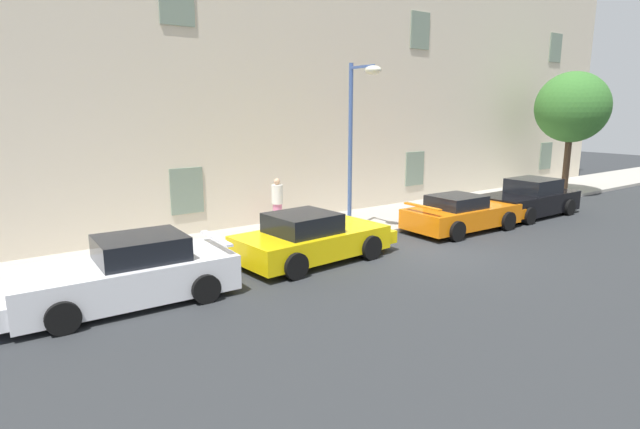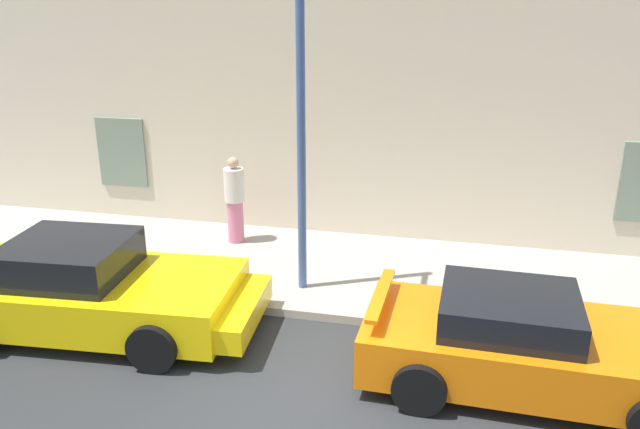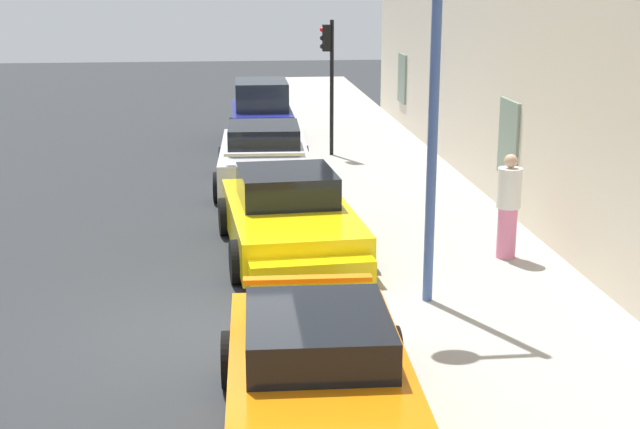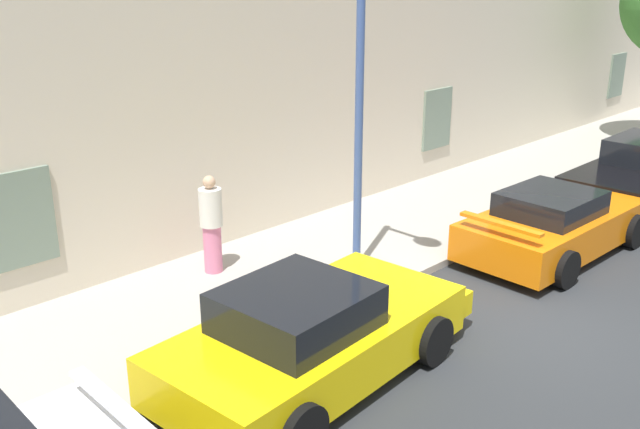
{
  "view_description": "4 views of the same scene",
  "coord_description": "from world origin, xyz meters",
  "px_view_note": "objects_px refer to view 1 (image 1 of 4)",
  "views": [
    {
      "loc": [
        -11.37,
        -9.94,
        4.23
      ],
      "look_at": [
        -2.47,
        2.3,
        1.06
      ],
      "focal_mm": 28.44,
      "sensor_mm": 36.0,
      "label": 1
    },
    {
      "loc": [
        1.85,
        -6.36,
        4.92
      ],
      "look_at": [
        -0.07,
        2.13,
        1.84
      ],
      "focal_mm": 35.68,
      "sensor_mm": 36.0,
      "label": 2
    },
    {
      "loc": [
        10.96,
        0.38,
        4.62
      ],
      "look_at": [
        -0.38,
        1.58,
        1.52
      ],
      "focal_mm": 48.99,
      "sensor_mm": 36.0,
      "label": 3
    },
    {
      "loc": [
        -9.25,
        -4.53,
        5.2
      ],
      "look_at": [
        -2.01,
        2.66,
        1.64
      ],
      "focal_mm": 39.95,
      "sensor_mm": 36.0,
      "label": 4
    }
  ],
  "objects_px": {
    "tree_near_kerb": "(572,108)",
    "pedestrian_admiring": "(277,203)",
    "sportscar_red_lead": "(119,277)",
    "sportscar_white_middle": "(465,214)",
    "sportscar_tail_end": "(525,201)",
    "street_lamp": "(359,117)",
    "sportscar_yellow_flank": "(316,238)"
  },
  "relations": [
    {
      "from": "tree_near_kerb",
      "to": "pedestrian_admiring",
      "type": "bearing_deg",
      "value": 172.85
    },
    {
      "from": "sportscar_red_lead",
      "to": "sportscar_white_middle",
      "type": "relative_size",
      "value": 1.07
    },
    {
      "from": "sportscar_tail_end",
      "to": "tree_near_kerb",
      "type": "relative_size",
      "value": 0.86
    },
    {
      "from": "sportscar_white_middle",
      "to": "pedestrian_admiring",
      "type": "height_order",
      "value": "pedestrian_admiring"
    },
    {
      "from": "street_lamp",
      "to": "sportscar_red_lead",
      "type": "bearing_deg",
      "value": -169.14
    },
    {
      "from": "sportscar_red_lead",
      "to": "sportscar_tail_end",
      "type": "relative_size",
      "value": 1.01
    },
    {
      "from": "sportscar_tail_end",
      "to": "pedestrian_admiring",
      "type": "relative_size",
      "value": 2.88
    },
    {
      "from": "sportscar_red_lead",
      "to": "street_lamp",
      "type": "xyz_separation_m",
      "value": [
        8.13,
        1.56,
        3.34
      ]
    },
    {
      "from": "sportscar_yellow_flank",
      "to": "pedestrian_admiring",
      "type": "height_order",
      "value": "pedestrian_admiring"
    },
    {
      "from": "sportscar_yellow_flank",
      "to": "sportscar_tail_end",
      "type": "relative_size",
      "value": 0.97
    },
    {
      "from": "sportscar_yellow_flank",
      "to": "tree_near_kerb",
      "type": "relative_size",
      "value": 0.84
    },
    {
      "from": "sportscar_red_lead",
      "to": "sportscar_white_middle",
      "type": "height_order",
      "value": "sportscar_red_lead"
    },
    {
      "from": "sportscar_yellow_flank",
      "to": "sportscar_white_middle",
      "type": "bearing_deg",
      "value": -1.4
    },
    {
      "from": "sportscar_red_lead",
      "to": "street_lamp",
      "type": "height_order",
      "value": "street_lamp"
    },
    {
      "from": "sportscar_red_lead",
      "to": "street_lamp",
      "type": "relative_size",
      "value": 0.92
    },
    {
      "from": "street_lamp",
      "to": "pedestrian_admiring",
      "type": "xyz_separation_m",
      "value": [
        -1.81,
        2.16,
        -2.94
      ]
    },
    {
      "from": "sportscar_yellow_flank",
      "to": "sportscar_tail_end",
      "type": "height_order",
      "value": "sportscar_tail_end"
    },
    {
      "from": "sportscar_white_middle",
      "to": "pedestrian_admiring",
      "type": "relative_size",
      "value": 2.72
    },
    {
      "from": "sportscar_white_middle",
      "to": "sportscar_tail_end",
      "type": "distance_m",
      "value": 3.86
    },
    {
      "from": "pedestrian_admiring",
      "to": "street_lamp",
      "type": "bearing_deg",
      "value": -50.01
    },
    {
      "from": "sportscar_tail_end",
      "to": "street_lamp",
      "type": "relative_size",
      "value": 0.91
    },
    {
      "from": "sportscar_tail_end",
      "to": "street_lamp",
      "type": "distance_m",
      "value": 8.38
    },
    {
      "from": "sportscar_red_lead",
      "to": "street_lamp",
      "type": "bearing_deg",
      "value": 10.86
    },
    {
      "from": "sportscar_white_middle",
      "to": "tree_near_kerb",
      "type": "bearing_deg",
      "value": 10.0
    },
    {
      "from": "sportscar_yellow_flank",
      "to": "pedestrian_admiring",
      "type": "bearing_deg",
      "value": 75.98
    },
    {
      "from": "sportscar_tail_end",
      "to": "street_lamp",
      "type": "height_order",
      "value": "street_lamp"
    },
    {
      "from": "sportscar_red_lead",
      "to": "pedestrian_admiring",
      "type": "bearing_deg",
      "value": 30.54
    },
    {
      "from": "sportscar_yellow_flank",
      "to": "pedestrian_admiring",
      "type": "relative_size",
      "value": 2.79
    },
    {
      "from": "sportscar_red_lead",
      "to": "street_lamp",
      "type": "distance_m",
      "value": 8.92
    },
    {
      "from": "street_lamp",
      "to": "sportscar_tail_end",
      "type": "bearing_deg",
      "value": -10.51
    },
    {
      "from": "tree_near_kerb",
      "to": "sportscar_red_lead",
      "type": "bearing_deg",
      "value": -175.26
    },
    {
      "from": "sportscar_red_lead",
      "to": "pedestrian_admiring",
      "type": "distance_m",
      "value": 7.34
    }
  ]
}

